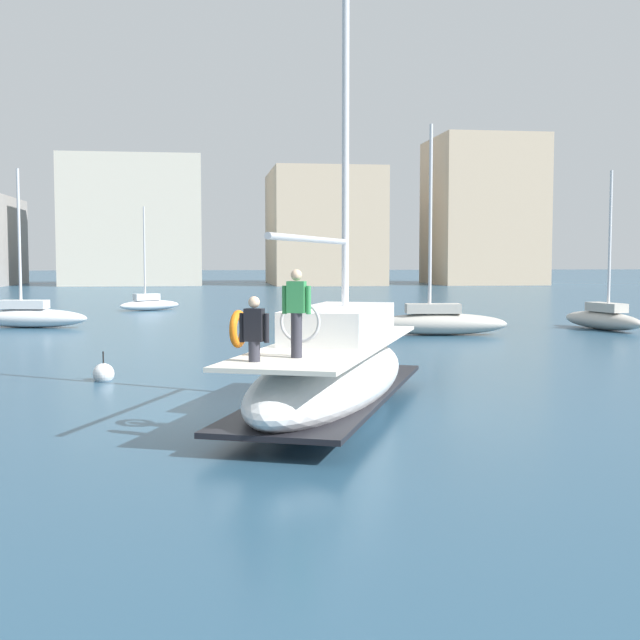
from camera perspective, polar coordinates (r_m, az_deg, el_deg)
name	(u,v)px	position (r m, az deg, el deg)	size (l,w,h in m)	color
ground_plane	(277,411)	(18.20, -2.90, -6.11)	(400.00, 400.00, 0.00)	#284C66
main_sailboat	(334,369)	(18.06, 0.92, -3.27)	(5.79, 9.80, 13.01)	white
moored_sloop_near	(149,303)	(53.30, -11.37, 1.13)	(3.87, 2.68, 6.34)	silver
moored_sloop_far	(603,318)	(40.47, 18.41, 0.15)	(2.26, 5.22, 7.10)	#B7B2A8
moored_cutter_left	(439,321)	(36.05, 7.95, -0.04)	(5.81, 2.03, 8.76)	#B7B2A8
moored_ketch_distant	(29,315)	(41.73, -18.90, 0.29)	(5.60, 2.40, 7.33)	silver
mooring_buoy	(104,374)	(23.37, -14.29, -3.51)	(0.57, 0.57, 0.88)	silver
waterfront_buildings	(233,225)	(103.21, -5.87, 6.33)	(77.85, 18.81, 17.68)	gray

